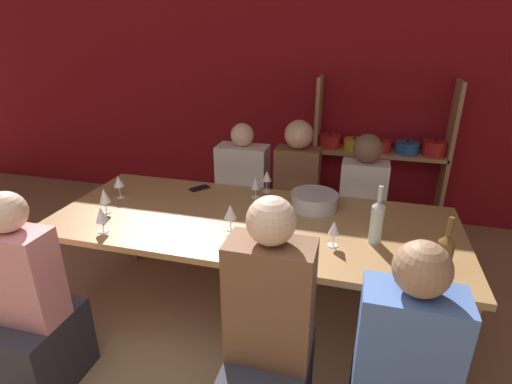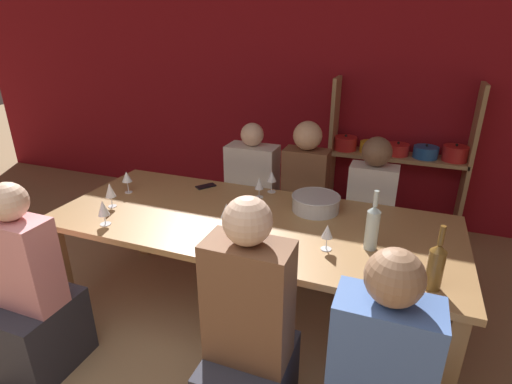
% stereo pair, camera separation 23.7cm
% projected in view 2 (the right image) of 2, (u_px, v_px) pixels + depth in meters
% --- Properties ---
extents(wall_back_red, '(8.80, 0.06, 2.70)m').
position_uv_depth(wall_back_red, '(304.00, 85.00, 4.12)').
color(wall_back_red, maroon).
rests_on(wall_back_red, ground_plane).
extents(shelf_unit, '(1.28, 0.30, 1.47)m').
position_uv_depth(shelf_unit, '(391.00, 175.00, 3.93)').
color(shelf_unit, tan).
rests_on(shelf_unit, ground_plane).
extents(dining_table, '(2.59, 1.07, 0.77)m').
position_uv_depth(dining_table, '(251.00, 229.00, 2.60)').
color(dining_table, '#AD7F4C').
rests_on(dining_table, ground_plane).
extents(mixing_bowl, '(0.33, 0.33, 0.11)m').
position_uv_depth(mixing_bowl, '(316.00, 202.00, 2.68)').
color(mixing_bowl, '#B7BABC').
rests_on(mixing_bowl, dining_table).
extents(wine_bottle_green, '(0.07, 0.07, 0.35)m').
position_uv_depth(wine_bottle_green, '(372.00, 226.00, 2.19)').
color(wine_bottle_green, '#B2C6C1').
rests_on(wine_bottle_green, dining_table).
extents(wine_bottle_dark, '(0.08, 0.08, 0.33)m').
position_uv_depth(wine_bottle_dark, '(436.00, 265.00, 1.85)').
color(wine_bottle_dark, brown).
rests_on(wine_bottle_dark, dining_table).
extents(wine_glass_red_a, '(0.07, 0.07, 0.17)m').
position_uv_depth(wine_glass_red_a, '(110.00, 191.00, 2.71)').
color(wine_glass_red_a, white).
rests_on(wine_glass_red_a, dining_table).
extents(wine_glass_red_b, '(0.08, 0.08, 0.17)m').
position_uv_depth(wine_glass_red_b, '(227.00, 211.00, 2.41)').
color(wine_glass_red_b, white).
rests_on(wine_glass_red_b, dining_table).
extents(wine_glass_empty_a, '(0.08, 0.08, 0.16)m').
position_uv_depth(wine_glass_empty_a, '(127.00, 177.00, 2.94)').
color(wine_glass_empty_a, white).
rests_on(wine_glass_empty_a, dining_table).
extents(wine_glass_red_c, '(0.06, 0.06, 0.15)m').
position_uv_depth(wine_glass_red_c, '(327.00, 232.00, 2.19)').
color(wine_glass_red_c, white).
rests_on(wine_glass_red_c, dining_table).
extents(wine_glass_red_d, '(0.06, 0.06, 0.15)m').
position_uv_depth(wine_glass_red_d, '(259.00, 184.00, 2.86)').
color(wine_glass_red_d, white).
rests_on(wine_glass_red_d, dining_table).
extents(wine_glass_red_e, '(0.07, 0.07, 0.16)m').
position_uv_depth(wine_glass_red_e, '(103.00, 209.00, 2.47)').
color(wine_glass_red_e, white).
rests_on(wine_glass_red_e, dining_table).
extents(wine_glass_white_a, '(0.07, 0.07, 0.16)m').
position_uv_depth(wine_glass_white_a, '(272.00, 177.00, 2.95)').
color(wine_glass_white_a, white).
rests_on(wine_glass_white_a, dining_table).
extents(wine_glass_red_f, '(0.08, 0.08, 0.18)m').
position_uv_depth(wine_glass_red_f, '(280.00, 247.00, 2.01)').
color(wine_glass_red_f, white).
rests_on(wine_glass_red_f, dining_table).
extents(cell_phone, '(0.15, 0.16, 0.01)m').
position_uv_depth(cell_phone, '(206.00, 186.00, 3.09)').
color(cell_phone, black).
rests_on(cell_phone, dining_table).
extents(person_far_a, '(0.43, 0.54, 1.18)m').
position_uv_depth(person_far_a, '(252.00, 206.00, 3.57)').
color(person_far_a, '#2D2D38').
rests_on(person_far_a, ground_plane).
extents(person_near_b, '(0.38, 0.48, 1.30)m').
position_uv_depth(person_near_b, '(249.00, 356.00, 1.88)').
color(person_near_b, '#2D2D38').
rests_on(person_near_b, ground_plane).
extents(person_far_b, '(0.35, 0.44, 1.18)m').
position_uv_depth(person_far_b, '(368.00, 227.00, 3.16)').
color(person_far_b, '#2D2D38').
rests_on(person_far_b, ground_plane).
extents(person_near_c, '(0.36, 0.45, 1.19)m').
position_uv_depth(person_near_c, '(34.00, 305.00, 2.28)').
color(person_near_c, '#2D2D38').
rests_on(person_near_c, ground_plane).
extents(person_far_c, '(0.36, 0.45, 1.24)m').
position_uv_depth(person_far_c, '(304.00, 211.00, 3.37)').
color(person_far_c, '#2D2D38').
rests_on(person_far_c, ground_plane).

